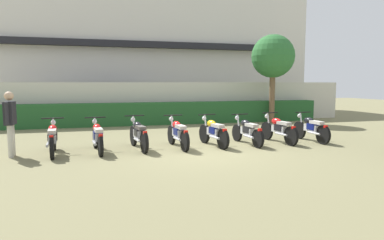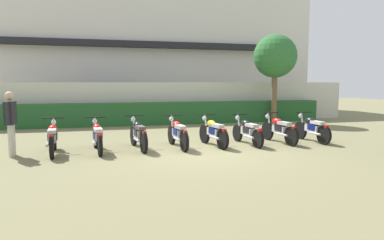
{
  "view_description": "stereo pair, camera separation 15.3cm",
  "coord_description": "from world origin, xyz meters",
  "px_view_note": "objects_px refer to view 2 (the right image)",
  "views": [
    {
      "loc": [
        -2.84,
        -9.1,
        1.93
      ],
      "look_at": [
        0.0,
        1.13,
        0.8
      ],
      "focal_mm": 32.12,
      "sensor_mm": 36.0,
      "label": 1
    },
    {
      "loc": [
        -2.69,
        -9.14,
        1.93
      ],
      "look_at": [
        0.0,
        1.13,
        0.8
      ],
      "focal_mm": 32.12,
      "sensor_mm": 36.0,
      "label": 2
    }
  ],
  "objects_px": {
    "parked_car": "(101,102)",
    "motorcycle_in_row_3": "(178,133)",
    "motorcycle_in_row_6": "(279,129)",
    "motorcycle_in_row_2": "(138,134)",
    "motorcycle_in_row_0": "(53,138)",
    "motorcycle_in_row_4": "(213,132)",
    "inspector_person": "(11,118)",
    "tree_near_inspector": "(275,57)",
    "motorcycle_in_row_5": "(247,131)",
    "motorcycle_in_row_1": "(97,136)",
    "motorcycle_in_row_7": "(312,128)"
  },
  "relations": [
    {
      "from": "parked_car",
      "to": "motorcycle_in_row_3",
      "type": "height_order",
      "value": "parked_car"
    },
    {
      "from": "parked_car",
      "to": "motorcycle_in_row_6",
      "type": "xyz_separation_m",
      "value": [
        5.6,
        -8.64,
        -0.49
      ]
    },
    {
      "from": "motorcycle_in_row_2",
      "to": "motorcycle_in_row_3",
      "type": "distance_m",
      "value": 1.17
    },
    {
      "from": "motorcycle_in_row_0",
      "to": "motorcycle_in_row_4",
      "type": "xyz_separation_m",
      "value": [
        4.61,
        0.03,
        -0.0
      ]
    },
    {
      "from": "parked_car",
      "to": "motorcycle_in_row_2",
      "type": "bearing_deg",
      "value": -75.13
    },
    {
      "from": "inspector_person",
      "to": "motorcycle_in_row_0",
      "type": "bearing_deg",
      "value": -0.64
    },
    {
      "from": "tree_near_inspector",
      "to": "motorcycle_in_row_2",
      "type": "bearing_deg",
      "value": -143.72
    },
    {
      "from": "motorcycle_in_row_3",
      "to": "tree_near_inspector",
      "type": "bearing_deg",
      "value": -53.16
    },
    {
      "from": "motorcycle_in_row_4",
      "to": "motorcycle_in_row_0",
      "type": "bearing_deg",
      "value": 81.35
    },
    {
      "from": "tree_near_inspector",
      "to": "motorcycle_in_row_4",
      "type": "xyz_separation_m",
      "value": [
        -4.91,
        -5.38,
        -2.76
      ]
    },
    {
      "from": "tree_near_inspector",
      "to": "motorcycle_in_row_5",
      "type": "relative_size",
      "value": 2.28
    },
    {
      "from": "motorcycle_in_row_1",
      "to": "motorcycle_in_row_2",
      "type": "xyz_separation_m",
      "value": [
        1.16,
        0.1,
        0.01
      ]
    },
    {
      "from": "parked_car",
      "to": "motorcycle_in_row_3",
      "type": "bearing_deg",
      "value": -67.73
    },
    {
      "from": "parked_car",
      "to": "motorcycle_in_row_2",
      "type": "height_order",
      "value": "parked_car"
    },
    {
      "from": "motorcycle_in_row_3",
      "to": "motorcycle_in_row_7",
      "type": "bearing_deg",
      "value": -95.74
    },
    {
      "from": "parked_car",
      "to": "motorcycle_in_row_7",
      "type": "distance_m",
      "value": 11.05
    },
    {
      "from": "motorcycle_in_row_4",
      "to": "motorcycle_in_row_3",
      "type": "bearing_deg",
      "value": 79.28
    },
    {
      "from": "inspector_person",
      "to": "motorcycle_in_row_4",
      "type": "bearing_deg",
      "value": 0.22
    },
    {
      "from": "motorcycle_in_row_2",
      "to": "motorcycle_in_row_4",
      "type": "bearing_deg",
      "value": -99.6
    },
    {
      "from": "motorcycle_in_row_0",
      "to": "motorcycle_in_row_3",
      "type": "distance_m",
      "value": 3.5
    },
    {
      "from": "motorcycle_in_row_0",
      "to": "inspector_person",
      "type": "distance_m",
      "value": 1.17
    },
    {
      "from": "motorcycle_in_row_2",
      "to": "inspector_person",
      "type": "xyz_separation_m",
      "value": [
        -3.35,
        -0.12,
        0.57
      ]
    },
    {
      "from": "motorcycle_in_row_7",
      "to": "motorcycle_in_row_0",
      "type": "bearing_deg",
      "value": 86.0
    },
    {
      "from": "parked_car",
      "to": "motorcycle_in_row_2",
      "type": "relative_size",
      "value": 2.43
    },
    {
      "from": "motorcycle_in_row_1",
      "to": "motorcycle_in_row_7",
      "type": "relative_size",
      "value": 1.05
    },
    {
      "from": "tree_near_inspector",
      "to": "inspector_person",
      "type": "distance_m",
      "value": 12.05
    },
    {
      "from": "motorcycle_in_row_4",
      "to": "motorcycle_in_row_7",
      "type": "xyz_separation_m",
      "value": [
        3.42,
        -0.05,
        0.0
      ]
    },
    {
      "from": "motorcycle_in_row_1",
      "to": "motorcycle_in_row_3",
      "type": "distance_m",
      "value": 2.33
    },
    {
      "from": "motorcycle_in_row_5",
      "to": "motorcycle_in_row_7",
      "type": "height_order",
      "value": "motorcycle_in_row_7"
    },
    {
      "from": "motorcycle_in_row_7",
      "to": "inspector_person",
      "type": "bearing_deg",
      "value": 85.94
    },
    {
      "from": "motorcycle_in_row_2",
      "to": "motorcycle_in_row_7",
      "type": "bearing_deg",
      "value": -98.6
    },
    {
      "from": "parked_car",
      "to": "motorcycle_in_row_3",
      "type": "relative_size",
      "value": 2.47
    },
    {
      "from": "parked_car",
      "to": "inspector_person",
      "type": "xyz_separation_m",
      "value": [
        -2.3,
        -8.7,
        0.09
      ]
    },
    {
      "from": "motorcycle_in_row_4",
      "to": "motorcycle_in_row_1",
      "type": "bearing_deg",
      "value": 80.89
    },
    {
      "from": "parked_car",
      "to": "motorcycle_in_row_5",
      "type": "bearing_deg",
      "value": -54.92
    },
    {
      "from": "motorcycle_in_row_2",
      "to": "inspector_person",
      "type": "bearing_deg",
      "value": 84.91
    },
    {
      "from": "motorcycle_in_row_3",
      "to": "motorcycle_in_row_6",
      "type": "height_order",
      "value": "motorcycle_in_row_6"
    },
    {
      "from": "motorcycle_in_row_5",
      "to": "motorcycle_in_row_7",
      "type": "distance_m",
      "value": 2.29
    },
    {
      "from": "tree_near_inspector",
      "to": "parked_car",
      "type": "bearing_deg",
      "value": 158.18
    },
    {
      "from": "motorcycle_in_row_1",
      "to": "motorcycle_in_row_2",
      "type": "height_order",
      "value": "motorcycle_in_row_2"
    },
    {
      "from": "motorcycle_in_row_1",
      "to": "inspector_person",
      "type": "distance_m",
      "value": 2.27
    },
    {
      "from": "tree_near_inspector",
      "to": "motorcycle_in_row_5",
      "type": "bearing_deg",
      "value": -125.1
    },
    {
      "from": "motorcycle_in_row_2",
      "to": "tree_near_inspector",
      "type": "bearing_deg",
      "value": -60.86
    },
    {
      "from": "motorcycle_in_row_0",
      "to": "inspector_person",
      "type": "height_order",
      "value": "inspector_person"
    },
    {
      "from": "parked_car",
      "to": "tree_near_inspector",
      "type": "distance_m",
      "value": 9.17
    },
    {
      "from": "motorcycle_in_row_3",
      "to": "motorcycle_in_row_5",
      "type": "xyz_separation_m",
      "value": [
        2.24,
        -0.04,
        -0.01
      ]
    },
    {
      "from": "parked_car",
      "to": "motorcycle_in_row_4",
      "type": "xyz_separation_m",
      "value": [
        3.34,
        -8.68,
        -0.49
      ]
    },
    {
      "from": "motorcycle_in_row_4",
      "to": "motorcycle_in_row_2",
      "type": "bearing_deg",
      "value": 78.48
    },
    {
      "from": "motorcycle_in_row_5",
      "to": "inspector_person",
      "type": "relative_size",
      "value": 1.1
    },
    {
      "from": "motorcycle_in_row_2",
      "to": "motorcycle_in_row_5",
      "type": "distance_m",
      "value": 3.41
    }
  ]
}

